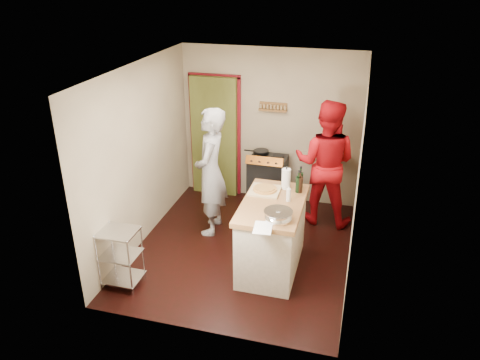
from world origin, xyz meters
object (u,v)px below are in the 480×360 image
Objects in this scene: wire_shelving at (120,255)px; island at (272,234)px; person_red at (325,163)px; person_stripe at (211,172)px; stove at (267,181)px.

island is at bearing 26.03° from wire_shelving.
person_red is (2.28, 2.35, 0.55)m from wire_shelving.
person_stripe is at bearing 146.04° from island.
person_red is at bearing -15.96° from stove.
stove is at bearing 63.15° from wire_shelving.
wire_shelving is 0.54× the size of island.
island is (1.77, 0.86, 0.08)m from wire_shelving.
stove is 0.51× the size of person_stripe.
stove is 1.32m from person_stripe.
stove is 2.94m from wire_shelving.
person_red reaches higher than person_stripe.
stove is 1.26× the size of wire_shelving.
island is at bearing 76.19° from person_red.
person_red is at bearing 70.99° from island.
island is 0.75× the size of person_stripe.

